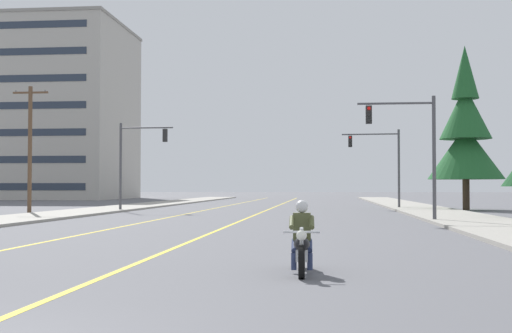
{
  "coord_description": "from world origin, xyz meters",
  "views": [
    {
      "loc": [
        4.33,
        -6.49,
        1.74
      ],
      "look_at": [
        1.55,
        20.36,
        2.55
      ],
      "focal_mm": 46.61,
      "sensor_mm": 36.0,
      "label": 1
    }
  ],
  "objects_px": {
    "traffic_signal_mid_right": "(382,157)",
    "conifer_tree_right_verge_far": "(465,134)",
    "traffic_signal_near_right": "(412,140)",
    "utility_pole_left_near": "(30,146)",
    "traffic_signal_near_left": "(135,154)",
    "motorcycle_with_rider": "(302,244)",
    "apartment_building_far_left_block": "(47,112)"
  },
  "relations": [
    {
      "from": "traffic_signal_mid_right",
      "to": "conifer_tree_right_verge_far",
      "type": "relative_size",
      "value": 0.5
    },
    {
      "from": "traffic_signal_near_right",
      "to": "utility_pole_left_near",
      "type": "distance_m",
      "value": 24.51
    },
    {
      "from": "traffic_signal_near_right",
      "to": "traffic_signal_near_left",
      "type": "bearing_deg",
      "value": 145.4
    },
    {
      "from": "conifer_tree_right_verge_far",
      "to": "traffic_signal_mid_right",
      "type": "bearing_deg",
      "value": 161.22
    },
    {
      "from": "traffic_signal_near_left",
      "to": "traffic_signal_mid_right",
      "type": "xyz_separation_m",
      "value": [
        17.69,
        7.32,
        0.04
      ]
    },
    {
      "from": "traffic_signal_near_right",
      "to": "traffic_signal_near_left",
      "type": "xyz_separation_m",
      "value": [
        -17.49,
        12.07,
        0.0
      ]
    },
    {
      "from": "traffic_signal_mid_right",
      "to": "conifer_tree_right_verge_far",
      "type": "height_order",
      "value": "conifer_tree_right_verge_far"
    },
    {
      "from": "motorcycle_with_rider",
      "to": "traffic_signal_near_right",
      "type": "height_order",
      "value": "traffic_signal_near_right"
    },
    {
      "from": "motorcycle_with_rider",
      "to": "apartment_building_far_left_block",
      "type": "height_order",
      "value": "apartment_building_far_left_block"
    },
    {
      "from": "conifer_tree_right_verge_far",
      "to": "motorcycle_with_rider",
      "type": "bearing_deg",
      "value": -106.33
    },
    {
      "from": "traffic_signal_near_right",
      "to": "traffic_signal_mid_right",
      "type": "bearing_deg",
      "value": 89.43
    },
    {
      "from": "traffic_signal_mid_right",
      "to": "apartment_building_far_left_block",
      "type": "distance_m",
      "value": 57.85
    },
    {
      "from": "traffic_signal_mid_right",
      "to": "apartment_building_far_left_block",
      "type": "xyz_separation_m",
      "value": [
        -43.53,
        37.22,
        8.17
      ]
    },
    {
      "from": "motorcycle_with_rider",
      "to": "traffic_signal_near_right",
      "type": "bearing_deg",
      "value": 76.48
    },
    {
      "from": "traffic_signal_near_left",
      "to": "utility_pole_left_near",
      "type": "distance_m",
      "value": 7.15
    },
    {
      "from": "motorcycle_with_rider",
      "to": "apartment_building_far_left_block",
      "type": "distance_m",
      "value": 86.39
    },
    {
      "from": "apartment_building_far_left_block",
      "to": "traffic_signal_mid_right",
      "type": "bearing_deg",
      "value": -40.53
    },
    {
      "from": "conifer_tree_right_verge_far",
      "to": "apartment_building_far_left_block",
      "type": "bearing_deg",
      "value": 141.58
    },
    {
      "from": "utility_pole_left_near",
      "to": "motorcycle_with_rider",
      "type": "bearing_deg",
      "value": -56.22
    },
    {
      "from": "motorcycle_with_rider",
      "to": "traffic_signal_mid_right",
      "type": "height_order",
      "value": "traffic_signal_mid_right"
    },
    {
      "from": "traffic_signal_near_left",
      "to": "traffic_signal_mid_right",
      "type": "height_order",
      "value": "same"
    },
    {
      "from": "traffic_signal_near_right",
      "to": "traffic_signal_near_left",
      "type": "distance_m",
      "value": 21.25
    },
    {
      "from": "traffic_signal_near_right",
      "to": "conifer_tree_right_verge_far",
      "type": "relative_size",
      "value": 0.5
    },
    {
      "from": "traffic_signal_near_left",
      "to": "traffic_signal_near_right",
      "type": "bearing_deg",
      "value": -34.6
    },
    {
      "from": "motorcycle_with_rider",
      "to": "traffic_signal_near_left",
      "type": "relative_size",
      "value": 0.35
    },
    {
      "from": "traffic_signal_near_left",
      "to": "apartment_building_far_left_block",
      "type": "distance_m",
      "value": 52.14
    },
    {
      "from": "traffic_signal_near_left",
      "to": "utility_pole_left_near",
      "type": "height_order",
      "value": "utility_pole_left_near"
    },
    {
      "from": "traffic_signal_near_left",
      "to": "apartment_building_far_left_block",
      "type": "xyz_separation_m",
      "value": [
        -25.85,
        44.54,
        8.21
      ]
    },
    {
      "from": "traffic_signal_near_right",
      "to": "utility_pole_left_near",
      "type": "bearing_deg",
      "value": 161.41
    },
    {
      "from": "utility_pole_left_near",
      "to": "conifer_tree_right_verge_far",
      "type": "height_order",
      "value": "conifer_tree_right_verge_far"
    },
    {
      "from": "traffic_signal_near_right",
      "to": "utility_pole_left_near",
      "type": "height_order",
      "value": "utility_pole_left_near"
    },
    {
      "from": "traffic_signal_mid_right",
      "to": "conifer_tree_right_verge_far",
      "type": "distance_m",
      "value": 6.46
    }
  ]
}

